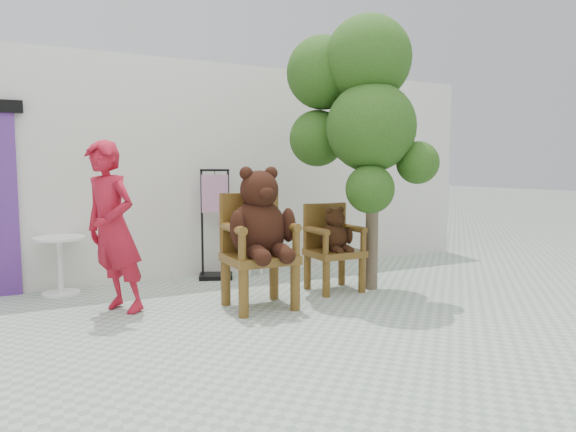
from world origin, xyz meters
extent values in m
plane|color=#9DA897|center=(0.00, 0.00, 0.00)|extent=(60.00, 60.00, 0.00)
cube|color=silver|center=(0.00, 3.10, 1.50)|extent=(9.00, 1.00, 3.00)
cylinder|color=#4F3411|center=(-0.36, 0.44, 0.25)|extent=(0.11, 0.11, 0.50)
cylinder|color=#4F3411|center=(-0.36, 0.97, 0.25)|extent=(0.11, 0.11, 0.50)
cylinder|color=#4F3411|center=(0.24, 0.44, 0.25)|extent=(0.11, 0.11, 0.50)
cylinder|color=#4F3411|center=(0.24, 0.97, 0.25)|extent=(0.11, 0.11, 0.50)
cube|color=#4F3411|center=(-0.06, 0.70, 0.55)|extent=(0.72, 0.66, 0.10)
cube|color=#4F3411|center=(-0.06, 0.98, 0.92)|extent=(0.68, 0.10, 0.66)
cylinder|color=#4F3411|center=(-0.37, 0.98, 0.92)|extent=(0.10, 0.10, 0.66)
cylinder|color=#4F3411|center=(-0.37, 0.44, 0.75)|extent=(0.08, 0.08, 0.30)
cylinder|color=#4F3411|center=(-0.37, 0.70, 0.89)|extent=(0.10, 0.62, 0.10)
cylinder|color=#4F3411|center=(0.25, 0.98, 0.92)|extent=(0.10, 0.10, 0.66)
cylinder|color=#4F3411|center=(0.25, 0.44, 0.75)|extent=(0.08, 0.08, 0.30)
cylinder|color=#4F3411|center=(0.25, 0.70, 0.89)|extent=(0.10, 0.62, 0.10)
ellipsoid|color=black|center=(-0.06, 0.74, 0.86)|extent=(0.63, 0.53, 0.66)
sphere|color=black|center=(-0.06, 0.71, 1.30)|extent=(0.42, 0.42, 0.42)
ellipsoid|color=black|center=(-0.06, 0.54, 1.27)|extent=(0.19, 0.15, 0.15)
sphere|color=black|center=(-0.21, 0.72, 1.47)|extent=(0.15, 0.15, 0.15)
sphere|color=black|center=(0.09, 0.72, 1.47)|extent=(0.15, 0.15, 0.15)
ellipsoid|color=black|center=(-0.36, 0.60, 0.91)|extent=(0.15, 0.21, 0.38)
ellipsoid|color=black|center=(-0.20, 0.45, 0.65)|extent=(0.18, 0.37, 0.18)
sphere|color=black|center=(-0.20, 0.31, 0.63)|extent=(0.18, 0.18, 0.18)
ellipsoid|color=black|center=(0.24, 0.60, 0.91)|extent=(0.15, 0.21, 0.38)
ellipsoid|color=black|center=(0.08, 0.45, 0.65)|extent=(0.18, 0.37, 0.18)
sphere|color=black|center=(0.08, 0.31, 0.63)|extent=(0.18, 0.18, 0.18)
cylinder|color=#4F3411|center=(0.83, 0.77, 0.22)|extent=(0.09, 0.09, 0.43)
cylinder|color=#4F3411|center=(0.83, 1.24, 0.22)|extent=(0.09, 0.09, 0.43)
cylinder|color=#4F3411|center=(1.35, 0.77, 0.22)|extent=(0.09, 0.09, 0.43)
cylinder|color=#4F3411|center=(1.35, 1.24, 0.22)|extent=(0.09, 0.09, 0.43)
cube|color=#4F3411|center=(1.09, 1.01, 0.47)|extent=(0.62, 0.57, 0.08)
cube|color=#4F3411|center=(1.09, 1.25, 0.80)|extent=(0.59, 0.08, 0.57)
cylinder|color=#4F3411|center=(0.82, 1.25, 0.80)|extent=(0.08, 0.08, 0.57)
cylinder|color=#4F3411|center=(0.82, 0.77, 0.64)|extent=(0.07, 0.07, 0.26)
cylinder|color=#4F3411|center=(0.82, 1.01, 0.77)|extent=(0.08, 0.54, 0.08)
cylinder|color=#4F3411|center=(1.36, 1.25, 0.80)|extent=(0.08, 0.08, 0.57)
cylinder|color=#4F3411|center=(1.36, 0.77, 0.64)|extent=(0.07, 0.07, 0.26)
cylinder|color=#4F3411|center=(1.36, 1.01, 0.77)|extent=(0.08, 0.54, 0.08)
ellipsoid|color=black|center=(1.09, 1.01, 0.67)|extent=(0.35, 0.30, 0.37)
sphere|color=black|center=(1.09, 1.00, 0.91)|extent=(0.24, 0.24, 0.24)
ellipsoid|color=black|center=(1.09, 0.90, 0.89)|extent=(0.11, 0.08, 0.08)
sphere|color=black|center=(1.01, 1.00, 1.01)|extent=(0.08, 0.08, 0.08)
sphere|color=black|center=(1.17, 1.00, 1.01)|extent=(0.08, 0.08, 0.08)
ellipsoid|color=black|center=(0.92, 0.94, 0.69)|extent=(0.08, 0.12, 0.21)
ellipsoid|color=black|center=(1.01, 0.86, 0.54)|extent=(0.10, 0.21, 0.10)
sphere|color=black|center=(1.01, 0.77, 0.53)|extent=(0.10, 0.10, 0.10)
ellipsoid|color=black|center=(1.26, 0.94, 0.69)|extent=(0.08, 0.12, 0.21)
ellipsoid|color=black|center=(1.17, 0.86, 0.54)|extent=(0.10, 0.21, 0.10)
sphere|color=black|center=(1.17, 0.77, 0.53)|extent=(0.10, 0.10, 0.10)
imported|color=#A41426|center=(-1.51, 1.17, 0.90)|extent=(0.72, 0.79, 1.81)
cylinder|color=white|center=(-1.98, 2.33, 0.69)|extent=(0.60, 0.60, 0.03)
cylinder|color=white|center=(-1.98, 2.33, 0.35)|extent=(0.06, 0.06, 0.68)
cylinder|color=white|center=(-1.98, 2.33, 0.01)|extent=(0.44, 0.44, 0.03)
cube|color=black|center=(-0.17, 2.41, 0.75)|extent=(0.04, 0.04, 1.50)
cube|color=black|center=(0.16, 2.29, 0.75)|extent=(0.04, 0.04, 1.50)
cube|color=black|center=(0.00, 2.35, 1.50)|extent=(0.39, 0.17, 0.03)
cube|color=black|center=(0.00, 2.35, 0.03)|extent=(0.54, 0.48, 0.06)
cube|color=#B1799C|center=(-0.01, 2.34, 1.18)|extent=(0.35, 0.16, 0.52)
cylinder|color=black|center=(0.00, 2.35, 1.47)|extent=(0.01, 0.01, 0.08)
cylinder|color=white|center=(0.59, 2.35, 0.44)|extent=(0.32, 0.32, 0.03)
cylinder|color=white|center=(0.67, 2.43, 0.22)|extent=(0.03, 0.03, 0.44)
cylinder|color=white|center=(0.50, 2.43, 0.22)|extent=(0.03, 0.03, 0.44)
cylinder|color=white|center=(0.50, 2.27, 0.22)|extent=(0.03, 0.03, 0.44)
cylinder|color=white|center=(0.67, 2.27, 0.22)|extent=(0.03, 0.03, 0.44)
cylinder|color=black|center=(0.57, 2.40, 1.05)|extent=(0.10, 0.06, 0.80)
cylinder|color=#8A5F3E|center=(0.55, 2.42, 1.38)|extent=(0.04, 0.04, 0.07)
cylinder|color=black|center=(0.56, 2.31, 1.05)|extent=(0.11, 0.08, 0.80)
cylinder|color=#8A5F3E|center=(0.54, 2.28, 1.38)|extent=(0.04, 0.04, 0.08)
cylinder|color=black|center=(0.63, 2.33, 1.05)|extent=(0.05, 0.08, 0.80)
cylinder|color=#8A5F3E|center=(0.65, 2.32, 1.38)|extent=(0.04, 0.04, 0.07)
cylinder|color=black|center=(0.63, 2.32, 1.05)|extent=(0.10, 0.11, 0.80)
cylinder|color=#8A5F3E|center=(0.66, 2.29, 1.38)|extent=(0.04, 0.04, 0.08)
cylinder|color=black|center=(0.63, 2.33, 1.05)|extent=(0.10, 0.17, 0.79)
cylinder|color=#8A5F3E|center=(0.69, 2.30, 1.38)|extent=(0.04, 0.05, 0.08)
cylinder|color=black|center=(0.60, 2.40, 1.05)|extent=(0.09, 0.05, 0.80)
cylinder|color=#8A5F3E|center=(0.61, 2.42, 1.38)|extent=(0.04, 0.04, 0.07)
cylinder|color=#4D3D2E|center=(1.57, 0.89, 1.39)|extent=(0.16, 0.16, 2.79)
sphere|color=#17360E|center=(0.97, 1.24, 1.90)|extent=(0.70, 0.70, 0.70)
sphere|color=#17360E|center=(1.32, 0.68, 2.80)|extent=(1.01, 1.01, 1.01)
sphere|color=#17360E|center=(1.35, 0.80, 2.61)|extent=(0.75, 0.75, 0.75)
sphere|color=#17360E|center=(1.70, 1.21, 2.50)|extent=(0.74, 0.74, 0.74)
sphere|color=#17360E|center=(1.39, 1.07, 2.56)|extent=(0.80, 0.80, 0.80)
sphere|color=#17360E|center=(1.00, 1.16, 2.69)|extent=(0.89, 0.89, 0.89)
sphere|color=#17360E|center=(1.29, 0.55, 2.00)|extent=(1.04, 1.04, 1.04)
sphere|color=#17360E|center=(1.17, 0.39, 1.29)|extent=(0.56, 0.56, 0.56)
sphere|color=#17360E|center=(1.77, 0.29, 1.59)|extent=(0.50, 0.50, 0.50)
camera|label=1|loc=(-2.27, -4.37, 1.54)|focal=32.00mm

